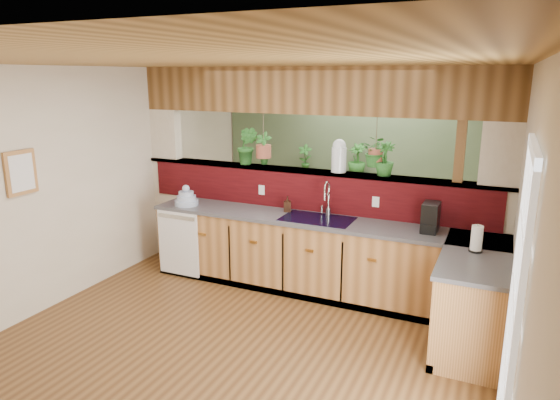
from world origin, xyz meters
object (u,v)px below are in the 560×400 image
at_px(paper_towel, 477,239).
at_px(glass_jar, 339,156).
at_px(soap_dispenser, 287,204).
at_px(faucet, 327,197).
at_px(shelving_console, 335,203).
at_px(coffee_maker, 430,219).
at_px(dish_stack, 186,199).

xyz_separation_m(paper_towel, glass_jar, (-1.61, 0.78, 0.56)).
relative_size(soap_dispenser, paper_towel, 0.70).
height_order(faucet, glass_jar, glass_jar).
height_order(glass_jar, shelving_console, glass_jar).
bearing_deg(coffee_maker, paper_towel, -42.49).
bearing_deg(paper_towel, soap_dispenser, 165.66).
xyz_separation_m(soap_dispenser, shelving_console, (-0.09, 2.13, -0.49)).
bearing_deg(glass_jar, shelving_console, 108.87).
bearing_deg(faucet, dish_stack, -171.52).
bearing_deg(glass_jar, coffee_maker, -16.52).
height_order(soap_dispenser, paper_towel, paper_towel).
xyz_separation_m(soap_dispenser, coffee_maker, (1.68, -0.10, 0.05)).
bearing_deg(shelving_console, dish_stack, -98.75).
distance_m(glass_jar, shelving_console, 2.28).
distance_m(faucet, shelving_console, 2.28).
bearing_deg(faucet, shelving_console, 105.57).
height_order(dish_stack, coffee_maker, coffee_maker).
bearing_deg(shelving_console, soap_dispenser, -69.64).
bearing_deg(faucet, coffee_maker, -5.70).
height_order(faucet, dish_stack, faucet).
bearing_deg(dish_stack, faucet, 8.48).
xyz_separation_m(coffee_maker, shelving_console, (-1.77, 2.23, -0.54)).
xyz_separation_m(dish_stack, paper_towel, (3.45, -0.30, 0.04)).
bearing_deg(coffee_maker, shelving_console, 129.04).
distance_m(coffee_maker, glass_jar, 1.29).
relative_size(faucet, coffee_maker, 1.36).
relative_size(faucet, shelving_console, 0.29).
bearing_deg(glass_jar, dish_stack, -165.37).
bearing_deg(glass_jar, soap_dispenser, -157.32).
relative_size(soap_dispenser, coffee_maker, 0.61).
bearing_deg(shelving_console, faucet, -56.60).
relative_size(dish_stack, glass_jar, 0.77).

